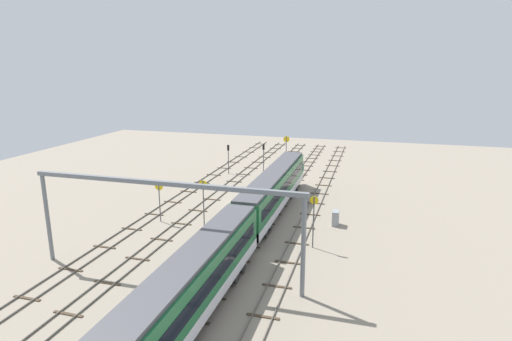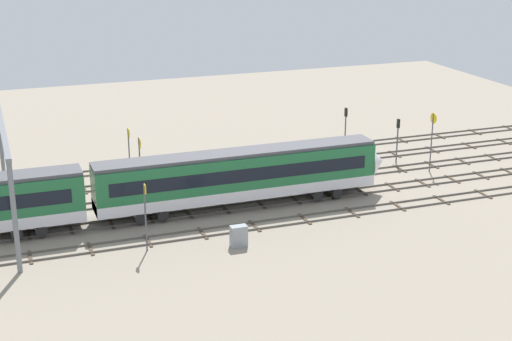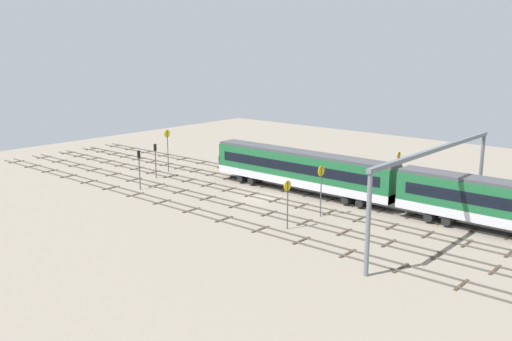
% 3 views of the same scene
% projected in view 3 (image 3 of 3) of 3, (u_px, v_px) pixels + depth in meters
% --- Properties ---
extents(ground_plane, '(101.99, 101.99, 0.00)m').
position_uv_depth(ground_plane, '(263.00, 198.00, 63.84)').
color(ground_plane, gray).
extents(track_near_foreground, '(85.99, 2.40, 0.16)m').
position_uv_depth(track_near_foreground, '(309.00, 183.00, 70.37)').
color(track_near_foreground, '#59544C').
rests_on(track_near_foreground, ground).
extents(track_with_train, '(85.99, 2.40, 0.16)m').
position_uv_depth(track_with_train, '(287.00, 190.00, 67.10)').
color(track_with_train, '#59544C').
rests_on(track_with_train, ground).
extents(track_middle, '(85.99, 2.40, 0.16)m').
position_uv_depth(track_middle, '(263.00, 197.00, 63.83)').
color(track_middle, '#59544C').
rests_on(track_middle, ground).
extents(track_second_far, '(85.99, 2.40, 0.16)m').
position_uv_depth(track_second_far, '(237.00, 205.00, 60.56)').
color(track_second_far, '#59544C').
rests_on(track_second_far, ground).
extents(track_far_background, '(85.99, 2.40, 0.16)m').
position_uv_depth(track_far_background, '(207.00, 214.00, 57.29)').
color(track_far_background, '#59544C').
rests_on(track_far_background, ground).
extents(train, '(50.40, 3.24, 4.80)m').
position_uv_depth(train, '(394.00, 187.00, 57.70)').
color(train, '#1E6638').
rests_on(train, ground).
extents(overhead_gantry, '(0.40, 23.54, 8.26)m').
position_uv_depth(overhead_gantry, '(436.00, 167.00, 49.18)').
color(overhead_gantry, slate).
rests_on(overhead_gantry, ground).
extents(speed_sign_near_foreground, '(0.14, 1.02, 5.79)m').
position_uv_depth(speed_sign_near_foreground, '(168.00, 144.00, 76.02)').
color(speed_sign_near_foreground, '#4C4C51').
rests_on(speed_sign_near_foreground, ground).
extents(speed_sign_mid_trackside, '(0.14, 0.82, 5.20)m').
position_uv_depth(speed_sign_mid_trackside, '(398.00, 168.00, 63.72)').
color(speed_sign_mid_trackside, '#4C4C51').
rests_on(speed_sign_mid_trackside, ground).
extents(speed_sign_far_trackside, '(0.14, 1.06, 5.23)m').
position_uv_depth(speed_sign_far_trackside, '(321.00, 183.00, 56.07)').
color(speed_sign_far_trackside, '#4C4C51').
rests_on(speed_sign_far_trackside, ground).
extents(speed_sign_distant_end, '(0.14, 1.03, 4.69)m').
position_uv_depth(speed_sign_distant_end, '(287.00, 197.00, 52.25)').
color(speed_sign_distant_end, '#4C4C51').
rests_on(speed_sign_distant_end, ground).
extents(signal_light_trackside_approach, '(0.31, 0.32, 4.52)m').
position_uv_depth(signal_light_trackside_approach, '(155.00, 156.00, 72.58)').
color(signal_light_trackside_approach, '#4C4C51').
rests_on(signal_light_trackside_approach, ground).
extents(signal_light_trackside_departure, '(0.31, 0.32, 4.76)m').
position_uv_depth(signal_light_trackside_departure, '(139.00, 164.00, 66.79)').
color(signal_light_trackside_departure, '#4C4C51').
rests_on(signal_light_trackside_departure, ground).
extents(relay_cabinet, '(1.26, 0.69, 1.62)m').
position_uv_depth(relay_cabinet, '(355.00, 178.00, 69.61)').
color(relay_cabinet, gray).
rests_on(relay_cabinet, ground).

